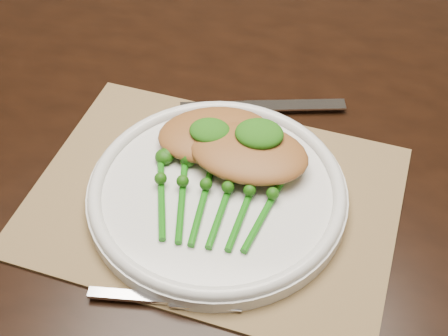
# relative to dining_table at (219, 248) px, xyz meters

# --- Properties ---
(dining_table) EXTENTS (1.67, 1.04, 0.75)m
(dining_table) POSITION_rel_dining_table_xyz_m (0.00, 0.00, 0.00)
(dining_table) COLOR black
(dining_table) RESTS_ON ground
(placemat) EXTENTS (0.45, 0.36, 0.00)m
(placemat) POSITION_rel_dining_table_xyz_m (0.03, -0.20, 0.37)
(placemat) COLOR olive
(placemat) RESTS_ON dining_table
(dinner_plate) EXTENTS (0.29, 0.29, 0.03)m
(dinner_plate) POSITION_rel_dining_table_xyz_m (0.03, -0.20, 0.39)
(dinner_plate) COLOR silver
(dinner_plate) RESTS_ON placemat
(knife) EXTENTS (0.21, 0.06, 0.01)m
(knife) POSITION_rel_dining_table_xyz_m (0.05, -0.04, 0.38)
(knife) COLOR silver
(knife) RESTS_ON placemat
(fork) EXTENTS (0.15, 0.02, 0.00)m
(fork) POSITION_rel_dining_table_xyz_m (0.01, -0.33, 0.38)
(fork) COLOR silver
(fork) RESTS_ON placemat
(chicken_fillet_left) EXTENTS (0.15, 0.12, 0.03)m
(chicken_fillet_left) POSITION_rel_dining_table_xyz_m (0.02, -0.13, 0.41)
(chicken_fillet_left) COLOR #9C612D
(chicken_fillet_left) RESTS_ON dinner_plate
(chicken_fillet_right) EXTENTS (0.15, 0.11, 0.03)m
(chicken_fillet_right) POSITION_rel_dining_table_xyz_m (0.06, -0.16, 0.41)
(chicken_fillet_right) COLOR #9C612D
(chicken_fillet_right) RESTS_ON dinner_plate
(pesto_dollop_left) EXTENTS (0.05, 0.04, 0.02)m
(pesto_dollop_left) POSITION_rel_dining_table_xyz_m (0.01, -0.14, 0.42)
(pesto_dollop_left) COLOR #144C0A
(pesto_dollop_left) RESTS_ON chicken_fillet_left
(pesto_dollop_right) EXTENTS (0.06, 0.05, 0.02)m
(pesto_dollop_right) POSITION_rel_dining_table_xyz_m (0.07, -0.14, 0.43)
(pesto_dollop_right) COLOR #144C0A
(pesto_dollop_right) RESTS_ON chicken_fillet_right
(broccolini_bundle) EXTENTS (0.14, 0.16, 0.04)m
(broccolini_bundle) POSITION_rel_dining_table_xyz_m (0.03, -0.22, 0.40)
(broccolini_bundle) COLOR #13670D
(broccolini_bundle) RESTS_ON dinner_plate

